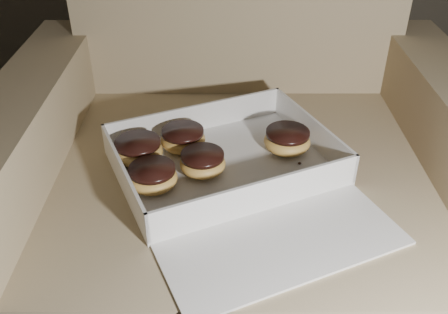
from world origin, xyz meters
TOP-DOWN VIEW (x-y plane):
  - armchair at (-0.34, 0.81)m, footprint 1.00×0.84m
  - bakery_box at (-0.35, 0.68)m, footprint 0.57×0.61m
  - donut_a at (-0.41, 0.69)m, footprint 0.09×0.09m
  - donut_b at (-0.24, 0.77)m, footprint 0.10×0.10m
  - donut_c at (-0.54, 0.73)m, footprint 0.10×0.10m
  - donut_d at (-0.51, 0.64)m, footprint 0.09×0.09m
  - donut_e at (-0.46, 0.78)m, footprint 0.09×0.09m
  - crumb_a at (-0.22, 0.72)m, footprint 0.01×0.01m
  - crumb_b at (-0.42, 0.55)m, footprint 0.01×0.01m
  - crumb_c at (-0.24, 0.67)m, footprint 0.01×0.01m

SIDE VIEW (x-z plane):
  - armchair at x=-0.34m, z-range -0.19..0.85m
  - crumb_a at x=-0.22m, z-range 0.47..0.48m
  - crumb_b at x=-0.42m, z-range 0.47..0.48m
  - crumb_c at x=-0.24m, z-range 0.47..0.48m
  - bakery_box at x=-0.35m, z-range 0.44..0.51m
  - donut_a at x=-0.41m, z-range 0.48..0.52m
  - donut_d at x=-0.51m, z-range 0.48..0.52m
  - donut_e at x=-0.46m, z-range 0.48..0.52m
  - donut_b at x=-0.24m, z-range 0.48..0.52m
  - donut_c at x=-0.54m, z-range 0.48..0.52m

